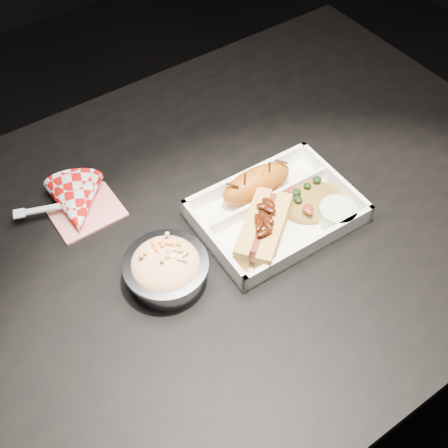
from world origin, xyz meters
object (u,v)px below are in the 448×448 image
Objects in this scene: food_tray at (276,214)px; napkin_fork at (77,205)px; dining_table at (215,256)px; foil_coleslaw_cup at (166,267)px; hotdog at (263,228)px; fried_pastry at (257,183)px.

napkin_fork reaches higher than food_tray.
dining_table is 9.56× the size of foil_coleslaw_cup.
foil_coleslaw_cup is 0.77× the size of napkin_fork.
hotdog is at bearing -60.40° from dining_table.
food_tray is (0.09, -0.05, 0.10)m from dining_table.
foil_coleslaw_cup reaches higher than hotdog.
food_tray is 1.78× the size of hotdog.
fried_pastry is 0.90× the size of hotdog.
foil_coleslaw_cup is (-0.16, 0.02, -0.00)m from hotdog.
fried_pastry is (0.00, 0.06, 0.02)m from food_tray.
foil_coleslaw_cup is (-0.21, -0.06, -0.00)m from fried_pastry.
food_tray is 0.06m from fried_pastry.
foil_coleslaw_cup is (-0.12, -0.05, 0.12)m from dining_table.
fried_pastry is 0.80× the size of napkin_fork.
foil_coleslaw_cup is at bearing -164.78° from fried_pastry.
fried_pastry is (0.09, 0.01, 0.12)m from dining_table.
foil_coleslaw_cup reaches higher than food_tray.
food_tray is 0.32m from napkin_fork.
hotdog is at bearing -149.23° from food_tray.
food_tray is 1.97× the size of fried_pastry.
dining_table is 0.15m from hotdog.
food_tray is 1.57× the size of napkin_fork.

